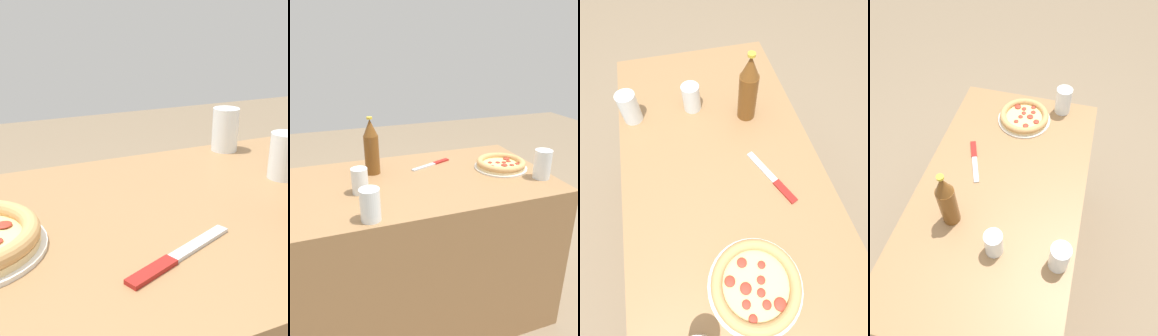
# 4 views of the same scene
# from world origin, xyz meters

# --- Properties ---
(ground_plane) EXTENTS (8.00, 8.00, 0.00)m
(ground_plane) POSITION_xyz_m (0.00, 0.00, 0.00)
(ground_plane) COLOR #847056
(table) EXTENTS (1.27, 0.70, 0.76)m
(table) POSITION_xyz_m (0.00, 0.00, 0.38)
(table) COLOR #997047
(table) RESTS_ON ground_plane
(pizza_pepperoni) EXTENTS (0.26, 0.26, 0.05)m
(pizza_pepperoni) POSITION_xyz_m (0.45, 0.00, 0.78)
(pizza_pepperoni) COLOR silver
(pizza_pepperoni) RESTS_ON table
(glass_lemonade) EXTENTS (0.07, 0.07, 0.11)m
(glass_lemonade) POSITION_xyz_m (-0.26, -0.05, 0.81)
(glass_lemonade) COLOR white
(glass_lemonade) RESTS_ON table
(glass_water) EXTENTS (0.07, 0.07, 0.12)m
(glass_water) POSITION_xyz_m (-0.26, -0.29, 0.81)
(glass_water) COLOR white
(glass_water) RESTS_ON table
(beer_bottle) EXTENTS (0.07, 0.07, 0.28)m
(beer_bottle) POSITION_xyz_m (-0.17, 0.15, 0.89)
(beer_bottle) COLOR brown
(beer_bottle) RESTS_ON table
(knife) EXTENTS (0.23, 0.11, 0.01)m
(knife) POSITION_xyz_m (0.14, 0.16, 0.76)
(knife) COLOR maroon
(knife) RESTS_ON table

